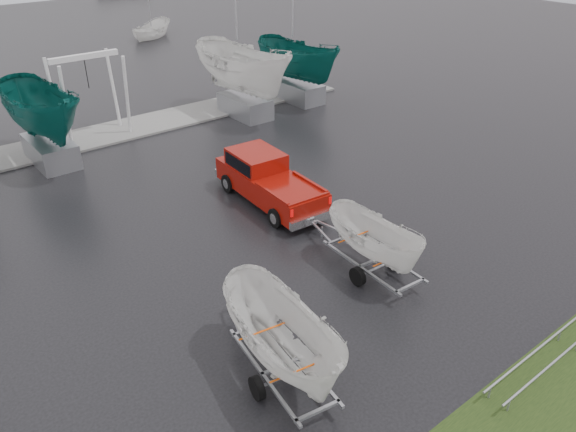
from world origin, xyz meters
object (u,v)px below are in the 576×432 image
(pickup_truck, at_px, (266,178))
(boat_hoist, at_px, (88,85))
(trailer_parked, at_px, (282,288))
(trailer_hitched, at_px, (378,207))

(pickup_truck, relative_size, boat_hoist, 1.35)
(trailer_parked, bearing_deg, trailer_hitched, 28.72)
(pickup_truck, height_order, trailer_hitched, trailer_hitched)
(trailer_parked, relative_size, boat_hoist, 1.25)
(boat_hoist, bearing_deg, trailer_parked, -98.75)
(pickup_truck, relative_size, trailer_parked, 1.08)
(trailer_hitched, distance_m, boat_hoist, 17.05)
(pickup_truck, xyz_separation_m, trailer_parked, (-5.46, -8.00, 1.85))
(trailer_parked, xyz_separation_m, boat_hoist, (2.88, 18.73, -0.12))
(trailer_parked, bearing_deg, pickup_truck, 64.65)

